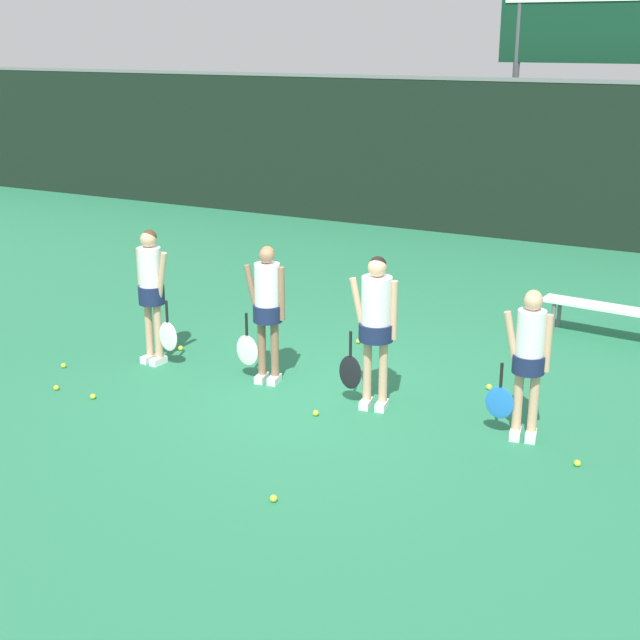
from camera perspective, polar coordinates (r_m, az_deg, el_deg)
ground_plane at (r=10.70m, az=-0.06°, el=-4.73°), size 140.00×140.00×0.00m
fence_windscreen at (r=18.88m, az=13.72°, el=9.83°), size 60.00×0.08×3.30m
scoreboard at (r=19.45m, az=17.61°, el=16.54°), size 4.18×0.15×5.04m
bench_courtside at (r=13.10m, az=18.57°, el=0.49°), size 2.18×0.57×0.47m
player_0 at (r=11.58m, az=-10.74°, el=2.14°), size 0.62×0.34×1.77m
player_1 at (r=10.77m, az=-3.42°, el=1.01°), size 0.64×0.35×1.71m
player_2 at (r=9.97m, az=3.58°, el=0.04°), size 0.66×0.39×1.78m
player_3 at (r=9.47m, az=13.20°, el=-2.15°), size 0.63×0.34×1.63m
tennis_ball_0 at (r=10.99m, az=10.77°, el=-4.24°), size 0.07×0.07×0.07m
tennis_ball_1 at (r=12.41m, az=2.46°, el=-1.37°), size 0.07×0.07×0.07m
tennis_ball_2 at (r=10.87m, az=-14.33°, el=-4.76°), size 0.07×0.07×0.07m
tennis_ball_3 at (r=9.32m, az=16.14°, el=-8.80°), size 0.07×0.07×0.07m
tennis_ball_4 at (r=12.27m, az=-8.91°, el=-1.80°), size 0.07×0.07×0.07m
tennis_ball_5 at (r=8.35m, az=-2.99°, el=-11.34°), size 0.07×0.07×0.07m
tennis_ball_6 at (r=10.08m, az=-0.27°, el=-5.97°), size 0.07×0.07×0.07m
tennis_ball_7 at (r=11.25m, az=-16.53°, el=-4.18°), size 0.06×0.06×0.06m
tennis_ball_8 at (r=11.96m, az=-16.10°, el=-2.82°), size 0.06×0.06×0.06m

